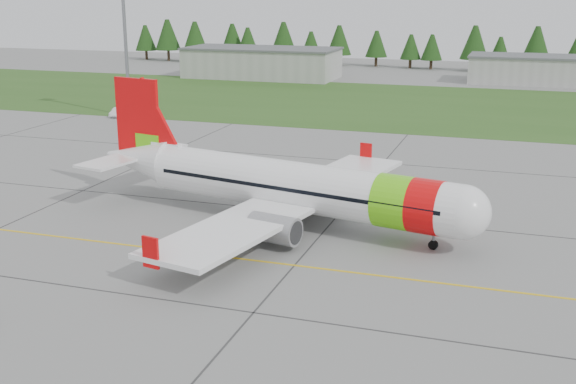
% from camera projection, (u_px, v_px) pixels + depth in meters
% --- Properties ---
extents(ground, '(320.00, 320.00, 0.00)m').
position_uv_depth(ground, '(107.00, 291.00, 45.84)').
color(ground, gray).
rests_on(ground, ground).
extents(aircraft, '(35.64, 33.38, 10.91)m').
position_uv_depth(aircraft, '(290.00, 186.00, 58.32)').
color(aircraft, white).
rests_on(aircraft, ground).
extents(service_van, '(1.57, 1.51, 3.95)m').
position_uv_depth(service_van, '(117.00, 103.00, 107.88)').
color(service_van, silver).
rests_on(service_van, ground).
extents(grass_strip, '(320.00, 50.00, 0.03)m').
position_uv_depth(grass_strip, '(372.00, 103.00, 120.78)').
color(grass_strip, '#30561E').
rests_on(grass_strip, ground).
extents(taxi_guideline, '(120.00, 0.25, 0.02)m').
position_uv_depth(taxi_guideline, '(165.00, 250.00, 53.15)').
color(taxi_guideline, gold).
rests_on(taxi_guideline, ground).
extents(hangar_west, '(32.00, 14.00, 6.00)m').
position_uv_depth(hangar_west, '(262.00, 64.00, 154.58)').
color(hangar_west, '#A8A8A3').
rests_on(hangar_west, ground).
extents(hangar_east, '(24.00, 12.00, 5.20)m').
position_uv_depth(hangar_east, '(531.00, 70.00, 145.45)').
color(hangar_east, '#A8A8A3').
rests_on(hangar_east, ground).
extents(floodlight_mast, '(0.50, 0.50, 20.00)m').
position_uv_depth(floodlight_mast, '(126.00, 49.00, 105.76)').
color(floodlight_mast, slate).
rests_on(floodlight_mast, ground).
extents(treeline, '(160.00, 8.00, 10.00)m').
position_uv_depth(treeline, '(421.00, 48.00, 170.60)').
color(treeline, '#1C3F14').
rests_on(treeline, ground).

